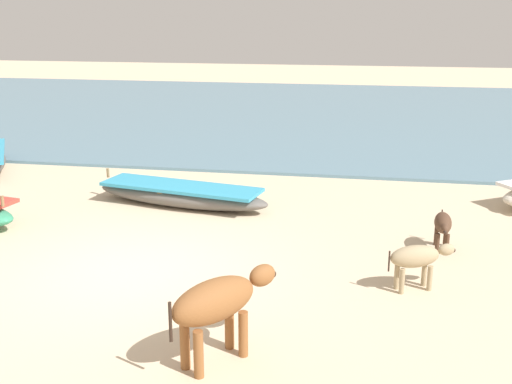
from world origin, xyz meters
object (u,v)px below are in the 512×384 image
cow_adult_brown (218,302)px  calf_far_dun (417,258)px  fishing_boat_0 (181,194)px  calf_near_dark (443,225)px

cow_adult_brown → calf_far_dun: bearing=-7.9°
fishing_boat_0 → calf_near_dark: (5.25, -1.71, 0.22)m
cow_adult_brown → calf_near_dark: bearing=1.3°
cow_adult_brown → calf_far_dun: 3.49m
fishing_boat_0 → calf_far_dun: (4.70, -3.43, 0.26)m
fishing_boat_0 → calf_far_dun: calf_far_dun is taller
fishing_boat_0 → cow_adult_brown: bearing=122.0°
calf_near_dark → calf_far_dun: calf_far_dun is taller
fishing_boat_0 → calf_near_dark: calf_near_dark is taller
cow_adult_brown → calf_far_dun: (2.45, 2.47, -0.25)m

